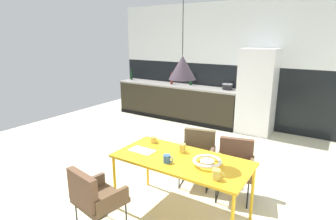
{
  "coord_description": "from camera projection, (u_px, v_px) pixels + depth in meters",
  "views": [
    {
      "loc": [
        2.14,
        -3.21,
        2.14
      ],
      "look_at": [
        -0.43,
        0.82,
        0.86
      ],
      "focal_mm": 29.73,
      "sensor_mm": 36.0,
      "label": 1
    }
  ],
  "objects": [
    {
      "name": "open_book",
      "position": [
        142.0,
        151.0,
        3.48
      ],
      "size": [
        0.32,
        0.18,
        0.02
      ],
      "color": "white",
      "rests_on": "dining_table"
    },
    {
      "name": "bottle_spice_small",
      "position": [
        172.0,
        79.0,
        7.27
      ],
      "size": [
        0.07,
        0.07,
        0.32
      ],
      "color": "maroon",
      "rests_on": "kitchen_counter"
    },
    {
      "name": "armchair_far_side",
      "position": [
        93.0,
        195.0,
        2.96
      ],
      "size": [
        0.56,
        0.55,
        0.8
      ],
      "rotation": [
        0.0,
        0.0,
        -0.18
      ],
      "color": "brown",
      "rests_on": "ground"
    },
    {
      "name": "back_wall_splashback_dark",
      "position": [
        237.0,
        95.0,
        6.79
      ],
      "size": [
        6.69,
        0.12,
        1.46
      ],
      "primitive_type": "cube",
      "color": "black",
      "rests_on": "ground"
    },
    {
      "name": "kitchen_counter",
      "position": [
        176.0,
        102.0,
        7.35
      ],
      "size": [
        3.38,
        0.63,
        0.91
      ],
      "color": "#2B2519",
      "rests_on": "ground"
    },
    {
      "name": "armchair_facing_counter",
      "position": [
        235.0,
        162.0,
        3.76
      ],
      "size": [
        0.58,
        0.57,
        0.79
      ],
      "rotation": [
        0.0,
        0.0,
        3.39
      ],
      "color": "brown",
      "rests_on": "ground"
    },
    {
      "name": "back_wall_panel_upper",
      "position": [
        241.0,
        33.0,
        6.41
      ],
      "size": [
        6.69,
        0.12,
        1.46
      ],
      "primitive_type": "cube",
      "color": "silver",
      "rests_on": "back_wall_splashback_dark"
    },
    {
      "name": "fruit_bowl",
      "position": [
        207.0,
        162.0,
        3.09
      ],
      "size": [
        0.33,
        0.33,
        0.07
      ],
      "color": "silver",
      "rests_on": "dining_table"
    },
    {
      "name": "cooking_pot",
      "position": [
        227.0,
        87.0,
        6.57
      ],
      "size": [
        0.25,
        0.25,
        0.16
      ],
      "color": "black",
      "rests_on": "kitchen_counter"
    },
    {
      "name": "mug_tall_blue",
      "position": [
        183.0,
        148.0,
        3.43
      ],
      "size": [
        0.13,
        0.08,
        0.11
      ],
      "color": "gold",
      "rests_on": "dining_table"
    },
    {
      "name": "bottle_oil_tall",
      "position": [
        191.0,
        80.0,
        7.17
      ],
      "size": [
        0.08,
        0.08,
        0.32
      ],
      "color": "#0F3319",
      "rests_on": "kitchen_counter"
    },
    {
      "name": "mug_short_terracotta",
      "position": [
        167.0,
        159.0,
        3.15
      ],
      "size": [
        0.13,
        0.09,
        0.09
      ],
      "color": "#335B93",
      "rests_on": "dining_table"
    },
    {
      "name": "pendant_lamp_over_table_near",
      "position": [
        182.0,
        67.0,
        2.98
      ],
      "size": [
        0.3,
        0.3,
        1.19
      ],
      "color": "black"
    },
    {
      "name": "mug_dark_espresso",
      "position": [
        217.0,
        175.0,
        2.78
      ],
      "size": [
        0.14,
        0.09,
        0.11
      ],
      "color": "gold",
      "rests_on": "dining_table"
    },
    {
      "name": "ground_plane",
      "position": [
        163.0,
        179.0,
        4.29
      ],
      "size": [
        8.74,
        8.74,
        0.0
      ],
      "primitive_type": "plane",
      "color": "beige"
    },
    {
      "name": "refrigerator_column",
      "position": [
        257.0,
        92.0,
        6.15
      ],
      "size": [
        0.75,
        0.6,
        1.88
      ],
      "primitive_type": "cube",
      "color": "silver",
      "rests_on": "ground"
    },
    {
      "name": "mug_glass_clear",
      "position": [
        154.0,
        140.0,
        3.74
      ],
      "size": [
        0.13,
        0.09,
        0.08
      ],
      "color": "gold",
      "rests_on": "dining_table"
    },
    {
      "name": "armchair_near_window",
      "position": [
        198.0,
        151.0,
        4.1
      ],
      "size": [
        0.57,
        0.57,
        0.79
      ],
      "rotation": [
        0.0,
        0.0,
        3.38
      ],
      "color": "brown",
      "rests_on": "ground"
    },
    {
      "name": "dining_table",
      "position": [
        182.0,
        162.0,
        3.28
      ],
      "size": [
        1.61,
        0.77,
        0.75
      ],
      "color": "gold",
      "rests_on": "ground"
    },
    {
      "name": "bottle_wine_green",
      "position": [
        131.0,
        75.0,
        8.05
      ],
      "size": [
        0.06,
        0.06,
        0.31
      ],
      "color": "#0F3319",
      "rests_on": "kitchen_counter"
    }
  ]
}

